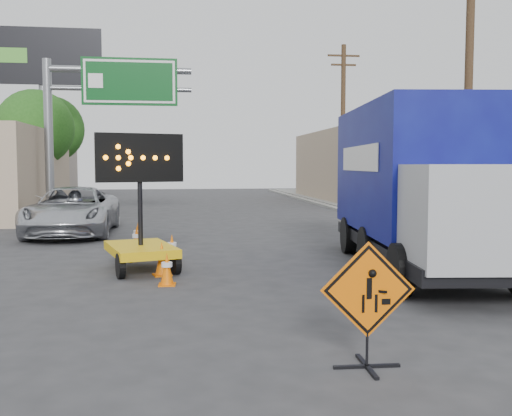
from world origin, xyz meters
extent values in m
plane|color=#2D2D30|center=(0.00, 0.00, 0.00)|extent=(100.00, 100.00, 0.00)
cube|color=gray|center=(7.20, 15.00, 0.06)|extent=(0.40, 60.00, 0.12)
cube|color=gray|center=(9.50, 15.00, 0.07)|extent=(4.00, 60.00, 0.15)
cube|color=tan|center=(13.00, 30.00, 2.30)|extent=(10.00, 14.00, 4.60)
cylinder|color=slate|center=(-6.50, 18.00, 3.40)|extent=(0.36, 0.36, 6.80)
cylinder|color=slate|center=(-3.50, 18.00, 6.40)|extent=(6.00, 0.28, 0.28)
cylinder|color=slate|center=(-3.50, 18.00, 5.60)|extent=(6.00, 0.20, 0.20)
cube|color=#054113|center=(-3.10, 17.88, 5.90)|extent=(4.00, 0.10, 2.00)
cube|color=silver|center=(-3.10, 17.81, 5.90)|extent=(3.80, 0.01, 1.80)
cylinder|color=slate|center=(-8.50, 26.00, 4.50)|extent=(0.44, 0.44, 9.00)
cube|color=silver|center=(-8.30, 25.85, 8.30)|extent=(6.00, 0.25, 3.00)
cube|color=black|center=(-8.30, 25.70, 8.30)|extent=(6.10, 0.04, 3.10)
cylinder|color=#45331D|center=(8.00, 10.00, 4.50)|extent=(0.26, 0.26, 9.00)
cylinder|color=#45331D|center=(8.00, 24.00, 4.50)|extent=(0.26, 0.26, 9.00)
cube|color=#45331D|center=(8.00, 24.00, 8.40)|extent=(1.80, 0.10, 0.10)
cube|color=#45331D|center=(8.00, 24.00, 7.90)|extent=(1.40, 0.10, 0.10)
cylinder|color=#45331D|center=(-8.00, 22.00, 1.62)|extent=(0.28, 0.28, 3.25)
sphere|color=#1F4E16|center=(-8.00, 22.00, 4.18)|extent=(3.71, 3.71, 3.71)
cylinder|color=#45331D|center=(-9.00, 30.00, 1.79)|extent=(0.28, 0.28, 3.58)
sphere|color=#1F4E16|center=(-9.00, 30.00, 4.61)|extent=(4.10, 4.10, 4.10)
cube|color=black|center=(1.14, -0.81, 0.02)|extent=(0.80, 0.08, 0.04)
cube|color=black|center=(1.14, -0.81, 0.02)|extent=(0.08, 0.80, 0.04)
cylinder|color=black|center=(1.14, -0.81, 0.31)|extent=(0.03, 0.03, 0.62)
cube|color=#EA6404|center=(1.14, -0.81, 0.93)|extent=(1.12, 0.06, 1.12)
cube|color=black|center=(1.14, -0.81, 0.93)|extent=(1.05, 0.04, 1.05)
cube|color=gold|center=(-1.90, 5.80, 0.48)|extent=(1.84, 2.43, 0.19)
cylinder|color=black|center=(-1.90, 5.80, 1.72)|extent=(0.11, 0.11, 2.37)
cube|color=black|center=(-1.90, 5.80, 2.53)|extent=(1.89, 0.64, 1.08)
imported|color=#B9BBC1|center=(-4.66, 12.93, 0.81)|extent=(2.78, 5.88, 1.62)
cube|color=black|center=(4.30, 5.03, 0.58)|extent=(3.15, 7.98, 0.29)
cube|color=#070758|center=(4.30, 5.80, 2.28)|extent=(3.06, 6.25, 2.91)
cube|color=#9EA0A5|center=(4.30, 1.92, 1.51)|extent=(2.41, 1.98, 1.75)
cube|color=#EA6404|center=(-1.28, 4.14, 0.01)|extent=(0.35, 0.35, 0.03)
cone|color=#EA6404|center=(-1.28, 4.14, 0.34)|extent=(0.26, 0.26, 0.63)
cylinder|color=silver|center=(-1.28, 4.14, 0.41)|extent=(0.21, 0.21, 0.09)
cube|color=#EA6404|center=(-1.41, 5.17, 0.02)|extent=(0.45, 0.45, 0.03)
cone|color=#EA6404|center=(-1.41, 5.17, 0.38)|extent=(0.29, 0.29, 0.70)
cylinder|color=silver|center=(-1.41, 5.17, 0.46)|extent=(0.24, 0.24, 0.10)
cube|color=#EA6404|center=(-1.22, 6.87, 0.01)|extent=(0.44, 0.44, 0.03)
cone|color=#EA6404|center=(-1.22, 6.87, 0.36)|extent=(0.27, 0.27, 0.66)
cylinder|color=silver|center=(-1.22, 6.87, 0.43)|extent=(0.22, 0.22, 0.10)
cube|color=#EA6404|center=(-2.20, 8.54, 0.02)|extent=(0.47, 0.47, 0.03)
cone|color=#EA6404|center=(-2.20, 8.54, 0.37)|extent=(0.28, 0.28, 0.68)
cylinder|color=silver|center=(-2.20, 8.54, 0.45)|extent=(0.23, 0.23, 0.10)
cube|color=#EA6404|center=(-2.19, 9.01, 0.02)|extent=(0.42, 0.42, 0.03)
cone|color=#EA6404|center=(-2.19, 9.01, 0.41)|extent=(0.31, 0.31, 0.75)
cylinder|color=silver|center=(-2.19, 9.01, 0.50)|extent=(0.25, 0.25, 0.11)
camera|label=1|loc=(-0.99, -7.09, 2.37)|focal=40.00mm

